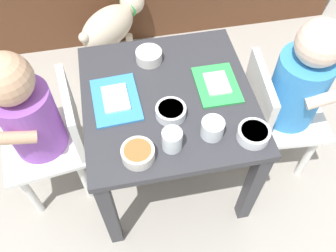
# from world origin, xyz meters

# --- Properties ---
(ground_plane) EXTENTS (7.00, 7.00, 0.00)m
(ground_plane) POSITION_xyz_m (0.00, 0.00, 0.00)
(ground_plane) COLOR #9E998E
(dining_table) EXTENTS (0.55, 0.57, 0.47)m
(dining_table) POSITION_xyz_m (0.00, 0.00, 0.39)
(dining_table) COLOR #333338
(dining_table) RESTS_ON ground
(seated_child_left) EXTENTS (0.31, 0.31, 0.70)m
(seated_child_left) POSITION_xyz_m (-0.44, 0.02, 0.45)
(seated_child_left) COLOR white
(seated_child_left) RESTS_ON ground
(seated_child_right) EXTENTS (0.30, 0.30, 0.71)m
(seated_child_right) POSITION_xyz_m (0.44, -0.02, 0.45)
(seated_child_right) COLOR white
(seated_child_right) RESTS_ON ground
(dog) EXTENTS (0.37, 0.34, 0.33)m
(dog) POSITION_xyz_m (-0.14, 0.71, 0.23)
(dog) COLOR beige
(dog) RESTS_ON ground
(food_tray_left) EXTENTS (0.15, 0.21, 0.02)m
(food_tray_left) POSITION_xyz_m (-0.17, 0.01, 0.48)
(food_tray_left) COLOR #388CD8
(food_tray_left) RESTS_ON dining_table
(food_tray_right) EXTENTS (0.14, 0.18, 0.02)m
(food_tray_right) POSITION_xyz_m (0.17, 0.01, 0.48)
(food_tray_right) COLOR green
(food_tray_right) RESTS_ON dining_table
(water_cup_left) EXTENTS (0.07, 0.07, 0.06)m
(water_cup_left) POSITION_xyz_m (0.10, -0.17, 0.50)
(water_cup_left) COLOR white
(water_cup_left) RESTS_ON dining_table
(water_cup_right) EXTENTS (0.06, 0.06, 0.07)m
(water_cup_right) POSITION_xyz_m (-0.03, -0.19, 0.50)
(water_cup_right) COLOR white
(water_cup_right) RESTS_ON dining_table
(cereal_bowl_right_side) EXTENTS (0.10, 0.10, 0.03)m
(cereal_bowl_right_side) POSITION_xyz_m (-0.01, -0.08, 0.49)
(cereal_bowl_right_side) COLOR white
(cereal_bowl_right_side) RESTS_ON dining_table
(veggie_bowl_near) EXTENTS (0.09, 0.09, 0.04)m
(veggie_bowl_near) POSITION_xyz_m (-0.03, 0.17, 0.50)
(veggie_bowl_near) COLOR silver
(veggie_bowl_near) RESTS_ON dining_table
(cereal_bowl_left_side) EXTENTS (0.10, 0.10, 0.04)m
(cereal_bowl_left_side) POSITION_xyz_m (-0.13, -0.21, 0.50)
(cereal_bowl_left_side) COLOR silver
(cereal_bowl_left_side) RESTS_ON dining_table
(veggie_bowl_far) EXTENTS (0.10, 0.10, 0.04)m
(veggie_bowl_far) POSITION_xyz_m (0.22, -0.21, 0.49)
(veggie_bowl_far) COLOR white
(veggie_bowl_far) RESTS_ON dining_table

